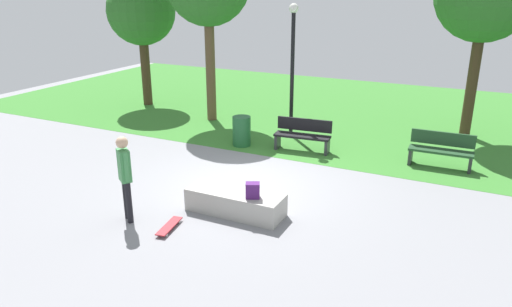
{
  "coord_description": "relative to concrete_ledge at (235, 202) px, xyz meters",
  "views": [
    {
      "loc": [
        4.95,
        -9.45,
        4.57
      ],
      "look_at": [
        0.59,
        -0.49,
        1.01
      ],
      "focal_mm": 33.57,
      "sensor_mm": 36.0,
      "label": 1
    }
  ],
  "objects": [
    {
      "name": "grass_lawn",
      "position": [
        -0.59,
        9.47,
        -0.24
      ],
      "size": [
        26.6,
        12.02,
        0.01
      ],
      "primitive_type": "cube",
      "color": "#387A2D",
      "rests_on": "ground_plane"
    },
    {
      "name": "ground_plane",
      "position": [
        -0.59,
        1.48,
        -0.24
      ],
      "size": [
        28.0,
        28.0,
        0.0
      ],
      "primitive_type": "plane",
      "color": "gray"
    },
    {
      "name": "skater_performing_trick",
      "position": [
        -1.8,
        -1.24,
        0.81
      ],
      "size": [
        0.38,
        0.35,
        1.79
      ],
      "color": "black",
      "rests_on": "ground_plane"
    },
    {
      "name": "lamp_post",
      "position": [
        -1.01,
        5.58,
        2.21
      ],
      "size": [
        0.28,
        0.28,
        4.02
      ],
      "color": "black",
      "rests_on": "ground_plane"
    },
    {
      "name": "concrete_ledge",
      "position": [
        0.0,
        0.0,
        0.0
      ],
      "size": [
        2.07,
        0.72,
        0.49
      ],
      "primitive_type": "cube",
      "color": "#A8A59E",
      "rests_on": "ground_plane"
    },
    {
      "name": "park_bench_far_left",
      "position": [
        -0.16,
        4.38,
        0.24
      ],
      "size": [
        1.64,
        0.62,
        0.91
      ],
      "color": "black",
      "rests_on": "ground_plane"
    },
    {
      "name": "park_bench_far_right",
      "position": [
        3.56,
        4.74,
        0.24
      ],
      "size": [
        1.61,
        0.5,
        0.91
      ],
      "color": "#1E4223",
      "rests_on": "ground_plane"
    },
    {
      "name": "trash_bin",
      "position": [
        -1.94,
        4.01,
        0.2
      ],
      "size": [
        0.54,
        0.54,
        0.88
      ],
      "primitive_type": "cylinder",
      "color": "#1E592D",
      "rests_on": "ground_plane"
    },
    {
      "name": "backpack_on_ledge",
      "position": [
        0.46,
        -0.11,
        0.4
      ],
      "size": [
        0.34,
        0.3,
        0.32
      ],
      "primitive_type": "cube",
      "rotation": [
        0.0,
        0.0,
        0.43
      ],
      "color": "#4C1E66",
      "rests_on": "concrete_ledge"
    },
    {
      "name": "skateboard_by_ledge",
      "position": [
        -0.83,
        -1.2,
        -0.18
      ],
      "size": [
        0.32,
        0.82,
        0.08
      ],
      "color": "#A5262D",
      "rests_on": "ground_plane"
    },
    {
      "name": "tree_leaning_ash",
      "position": [
        -7.69,
        6.94,
        3.3
      ],
      "size": [
        2.56,
        2.56,
        4.87
      ],
      "color": "#42301E",
      "rests_on": "grass_lawn"
    }
  ]
}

